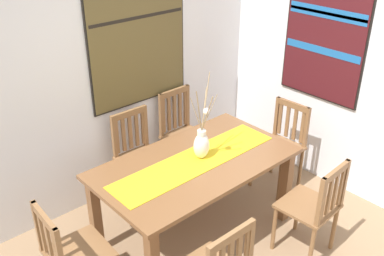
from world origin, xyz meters
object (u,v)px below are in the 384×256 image
at_px(chair_3, 72,254).
at_px(centerpiece_vase, 202,143).
at_px(chair_1, 183,132).
at_px(chair_5, 314,206).
at_px(painting_on_side_wall, 325,39).
at_px(dining_table, 195,173).
at_px(chair_2, 139,154).
at_px(painting_on_back_wall, 138,37).
at_px(chair_4, 281,144).

bearing_deg(chair_3, centerpiece_vase, -0.52).
height_order(chair_1, chair_5, chair_1).
bearing_deg(chair_5, painting_on_side_wall, 35.75).
height_order(centerpiece_vase, chair_3, centerpiece_vase).
distance_m(dining_table, chair_3, 1.18).
height_order(centerpiece_vase, painting_on_side_wall, painting_on_side_wall).
xyz_separation_m(chair_2, chair_5, (0.59, -1.61, -0.01)).
xyz_separation_m(centerpiece_vase, painting_on_back_wall, (0.14, 1.03, 0.64)).
relative_size(chair_5, painting_on_side_wall, 0.76).
height_order(chair_1, chair_2, chair_1).
bearing_deg(chair_2, centerpiece_vase, -82.67).
distance_m(chair_2, chair_4, 1.44).
height_order(chair_2, chair_5, chair_2).
bearing_deg(painting_on_back_wall, painting_on_side_wall, -38.05).
bearing_deg(dining_table, chair_1, 55.50).
height_order(chair_1, painting_on_back_wall, painting_on_back_wall).
relative_size(centerpiece_vase, chair_4, 0.79).
bearing_deg(painting_on_side_wall, chair_1, 139.25).
relative_size(chair_4, chair_5, 1.00).
relative_size(chair_2, painting_on_side_wall, 0.77).
relative_size(chair_1, painting_on_side_wall, 0.80).
xyz_separation_m(centerpiece_vase, chair_1, (0.50, 0.83, -0.41)).
xyz_separation_m(dining_table, chair_5, (0.56, -0.82, -0.17)).
relative_size(dining_table, chair_1, 1.77).
bearing_deg(chair_3, chair_1, 25.14).
xyz_separation_m(chair_4, painting_on_back_wall, (-0.97, 1.03, 1.07)).
xyz_separation_m(chair_2, painting_on_back_wall, (0.24, 0.24, 1.07)).
xyz_separation_m(chair_2, chair_3, (-1.14, -0.77, -0.02)).
xyz_separation_m(dining_table, chair_3, (-1.17, 0.02, -0.18)).
xyz_separation_m(chair_1, chair_3, (-1.74, -0.82, -0.03)).
bearing_deg(centerpiece_vase, chair_2, 97.33).
distance_m(centerpiece_vase, chair_3, 1.32).
xyz_separation_m(chair_4, painting_on_side_wall, (0.43, -0.06, 1.02)).
height_order(centerpiece_vase, chair_5, centerpiece_vase).
relative_size(centerpiece_vase, chair_1, 0.75).
height_order(chair_3, chair_4, chair_4).
distance_m(dining_table, centerpiece_vase, 0.27).
xyz_separation_m(chair_5, painting_on_back_wall, (-0.35, 1.85, 1.07)).
bearing_deg(chair_4, painting_on_back_wall, 133.25).
distance_m(dining_table, chair_1, 1.02).
xyz_separation_m(centerpiece_vase, chair_2, (-0.10, 0.79, -0.42)).
bearing_deg(centerpiece_vase, chair_1, 58.98).
bearing_deg(dining_table, chair_4, 0.01).
relative_size(chair_3, chair_5, 0.99).
distance_m(chair_5, painting_on_side_wall, 1.64).
xyz_separation_m(chair_2, chair_4, (1.21, -0.79, -0.01)).
distance_m(chair_1, chair_5, 1.65).
height_order(chair_4, painting_on_back_wall, painting_on_back_wall).
bearing_deg(chair_4, chair_5, -127.18).
xyz_separation_m(centerpiece_vase, chair_3, (-1.24, 0.01, -0.44)).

